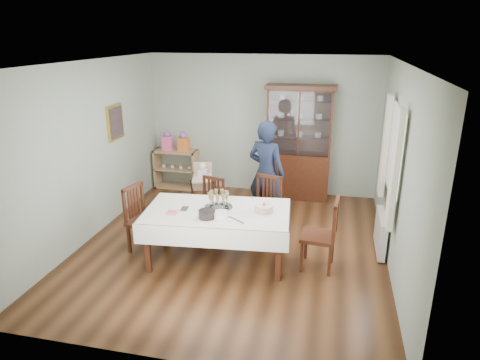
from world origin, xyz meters
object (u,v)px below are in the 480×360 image
(chair_end_right, at_px, (319,247))
(woman, at_px, (266,173))
(gift_bag_pink, at_px, (167,142))
(dining_table, at_px, (218,235))
(chair_far_right, at_px, (265,219))
(champagne_tray, at_px, (219,203))
(china_cabinet, at_px, (299,141))
(sideboard, at_px, (177,169))
(chair_far_left, at_px, (209,217))
(gift_bag_orange, at_px, (183,143))
(birthday_cake, at_px, (264,209))
(chair_end_left, at_px, (146,232))
(high_chair, at_px, (203,195))

(chair_end_right, height_order, woman, woman)
(chair_end_right, relative_size, gift_bag_pink, 2.59)
(dining_table, height_order, chair_far_right, chair_far_right)
(champagne_tray, bearing_deg, china_cabinet, 71.92)
(sideboard, distance_m, chair_far_left, 2.32)
(woman, xyz_separation_m, champagne_tray, (-0.46, -1.30, -0.05))
(champagne_tray, distance_m, gift_bag_orange, 3.02)
(gift_bag_pink, bearing_deg, china_cabinet, -0.03)
(champagne_tray, bearing_deg, birthday_cake, -1.83)
(dining_table, distance_m, chair_end_right, 1.42)
(woman, bearing_deg, china_cabinet, -87.21)
(woman, bearing_deg, chair_far_left, 54.45)
(woman, bearing_deg, chair_far_right, 117.02)
(chair_end_left, height_order, chair_end_right, chair_end_right)
(china_cabinet, xyz_separation_m, chair_end_left, (-1.97, -2.68, -0.83))
(sideboard, relative_size, birthday_cake, 3.08)
(chair_far_right, relative_size, chair_end_right, 0.95)
(dining_table, relative_size, chair_far_right, 2.18)
(high_chair, bearing_deg, chair_far_right, -40.64)
(chair_end_left, bearing_deg, chair_far_right, -46.87)
(chair_end_left, bearing_deg, gift_bag_pink, 29.86)
(chair_far_right, height_order, gift_bag_orange, gift_bag_orange)
(chair_far_right, bearing_deg, chair_far_left, -162.76)
(chair_end_left, bearing_deg, woman, -33.76)
(dining_table, xyz_separation_m, china_cabinet, (0.86, 2.72, 0.74))
(dining_table, bearing_deg, sideboard, 120.87)
(sideboard, distance_m, chair_far_right, 2.85)
(chair_far_left, distance_m, chair_end_left, 1.07)
(high_chair, xyz_separation_m, champagne_tray, (0.67, -1.40, 0.46))
(chair_far_left, xyz_separation_m, chair_end_left, (-0.74, -0.77, 0.03))
(chair_far_left, distance_m, gift_bag_pink, 2.49)
(chair_far_left, height_order, chair_end_right, chair_end_right)
(china_cabinet, distance_m, gift_bag_orange, 2.33)
(chair_end_left, relative_size, champagne_tray, 2.51)
(chair_far_left, distance_m, chair_end_right, 1.92)
(dining_table, xyz_separation_m, sideboard, (-1.64, 2.74, 0.02))
(chair_end_right, relative_size, high_chair, 1.05)
(woman, distance_m, gift_bag_pink, 2.62)
(sideboard, xyz_separation_m, gift_bag_orange, (0.18, -0.02, 0.57))
(chair_far_left, relative_size, champagne_tray, 2.28)
(china_cabinet, xyz_separation_m, chair_far_right, (-0.34, -1.83, -0.84))
(chair_far_right, relative_size, high_chair, 1.00)
(chair_end_right, distance_m, gift_bag_pink, 4.20)
(china_cabinet, distance_m, sideboard, 2.60)
(chair_far_right, xyz_separation_m, high_chair, (-1.19, 0.59, 0.09))
(china_cabinet, height_order, high_chair, china_cabinet)
(china_cabinet, relative_size, champagne_tray, 5.51)
(woman, bearing_deg, birthday_cake, 117.58)
(chair_far_left, height_order, gift_bag_pink, gift_bag_pink)
(chair_end_left, relative_size, high_chair, 1.03)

